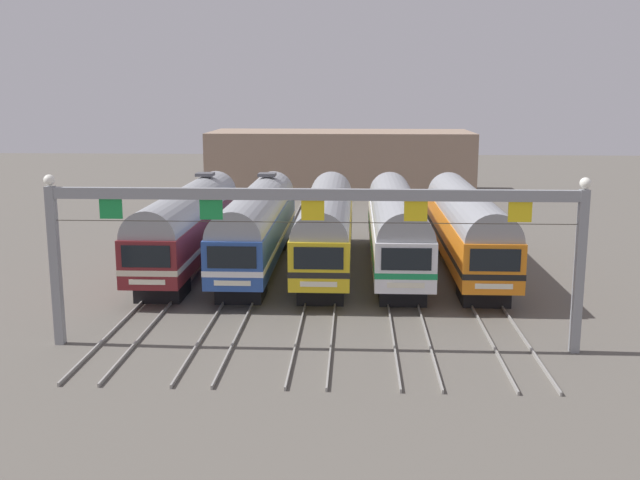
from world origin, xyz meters
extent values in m
plane|color=#5B564F|center=(0.00, 0.00, 0.00)|extent=(160.00, 160.00, 0.00)
cube|color=gray|center=(-8.70, 17.00, 0.07)|extent=(0.07, 70.00, 0.15)
cube|color=gray|center=(-7.27, 17.00, 0.07)|extent=(0.07, 70.00, 0.15)
cube|color=gray|center=(-4.71, 17.00, 0.07)|extent=(0.07, 70.00, 0.15)
cube|color=gray|center=(-3.28, 17.00, 0.07)|extent=(0.07, 70.00, 0.15)
cube|color=gray|center=(-0.72, 17.00, 0.07)|extent=(0.07, 70.00, 0.15)
cube|color=gray|center=(0.72, 17.00, 0.07)|extent=(0.07, 70.00, 0.15)
cube|color=gray|center=(3.28, 17.00, 0.07)|extent=(0.07, 70.00, 0.15)
cube|color=gray|center=(4.71, 17.00, 0.07)|extent=(0.07, 70.00, 0.15)
cube|color=gray|center=(7.27, 17.00, 0.07)|extent=(0.07, 70.00, 0.15)
cube|color=gray|center=(8.70, 17.00, 0.07)|extent=(0.07, 70.00, 0.15)
cube|color=maroon|center=(-7.99, 0.00, 2.23)|extent=(2.85, 18.00, 2.35)
cube|color=beige|center=(-7.99, 0.00, 1.87)|extent=(2.88, 18.02, 0.28)
cylinder|color=gray|center=(-7.99, 0.00, 3.40)|extent=(2.74, 17.64, 2.74)
cube|color=black|center=(-7.99, -9.02, 2.70)|extent=(2.28, 0.06, 1.03)
cube|color=silver|center=(-7.99, -9.02, 1.47)|extent=(1.71, 0.05, 0.24)
cube|color=black|center=(-7.99, -6.30, 0.53)|extent=(2.28, 2.60, 1.05)
cube|color=black|center=(-7.99, 6.30, 0.53)|extent=(2.28, 2.60, 1.05)
cube|color=#4C4C51|center=(-7.99, 5.04, 4.95)|extent=(1.10, 1.10, 0.20)
cube|color=#284C9E|center=(-3.99, 0.00, 2.23)|extent=(2.85, 18.00, 2.35)
cube|color=white|center=(-3.99, 0.00, 1.87)|extent=(2.88, 18.02, 0.28)
cylinder|color=gray|center=(-3.99, 0.00, 3.40)|extent=(2.74, 17.64, 2.74)
cube|color=black|center=(-3.99, -9.02, 2.70)|extent=(2.28, 0.06, 1.03)
cube|color=silver|center=(-3.99, -9.02, 1.47)|extent=(1.71, 0.05, 0.24)
cube|color=black|center=(-3.99, -6.30, 0.53)|extent=(2.28, 2.60, 1.05)
cube|color=black|center=(-3.99, 6.30, 0.53)|extent=(2.28, 2.60, 1.05)
cube|color=#4C4C51|center=(-3.99, 5.04, 4.95)|extent=(1.10, 1.10, 0.20)
cube|color=gold|center=(0.00, 0.00, 2.23)|extent=(2.85, 18.00, 2.35)
cube|color=black|center=(0.00, 0.00, 1.87)|extent=(2.88, 18.02, 0.28)
cylinder|color=gray|center=(0.00, 0.00, 3.40)|extent=(2.74, 17.64, 2.74)
cube|color=black|center=(0.00, -9.02, 2.70)|extent=(2.28, 0.06, 1.03)
cube|color=silver|center=(0.00, -9.02, 1.47)|extent=(1.71, 0.05, 0.24)
cube|color=black|center=(0.00, -6.30, 0.53)|extent=(2.28, 2.60, 1.05)
cube|color=black|center=(0.00, 6.30, 0.53)|extent=(2.28, 2.60, 1.05)
cube|color=white|center=(3.99, 0.00, 2.23)|extent=(2.85, 18.00, 2.35)
cube|color=#198C4C|center=(3.99, 0.00, 1.87)|extent=(2.88, 18.02, 0.28)
cylinder|color=gray|center=(3.99, 0.00, 3.40)|extent=(2.74, 17.64, 2.74)
cube|color=black|center=(3.99, -9.02, 2.70)|extent=(2.28, 0.06, 1.03)
cube|color=silver|center=(3.99, -9.02, 1.47)|extent=(1.71, 0.05, 0.24)
cube|color=black|center=(3.99, -6.30, 0.53)|extent=(2.28, 2.60, 1.05)
cube|color=black|center=(3.99, 6.30, 0.53)|extent=(2.28, 2.60, 1.05)
cube|color=orange|center=(7.99, 0.00, 2.23)|extent=(2.85, 18.00, 2.35)
cube|color=black|center=(7.99, 0.00, 1.87)|extent=(2.88, 18.02, 0.28)
cylinder|color=gray|center=(7.99, 0.00, 3.40)|extent=(2.74, 17.64, 2.74)
cube|color=black|center=(7.99, -9.02, 2.70)|extent=(2.28, 0.06, 1.03)
cube|color=silver|center=(7.99, -9.02, 1.47)|extent=(1.71, 0.05, 0.24)
cube|color=black|center=(7.99, -6.30, 0.53)|extent=(2.28, 2.60, 1.05)
cube|color=black|center=(7.99, 6.30, 0.53)|extent=(2.28, 2.60, 1.05)
cube|color=gray|center=(-10.39, -13.50, 3.25)|extent=(0.36, 0.36, 6.50)
cube|color=gray|center=(10.39, -13.50, 3.25)|extent=(0.36, 0.36, 6.50)
cube|color=gray|center=(0.00, -13.50, 6.25)|extent=(20.77, 0.32, 0.44)
cube|color=#198C3F|center=(-7.99, -13.50, 5.63)|extent=(0.90, 0.08, 0.80)
cube|color=#198C3F|center=(-3.99, -13.50, 5.63)|extent=(0.90, 0.08, 0.80)
cube|color=yellow|center=(0.00, -13.50, 5.63)|extent=(0.90, 0.08, 0.80)
cube|color=yellow|center=(3.99, -13.50, 5.63)|extent=(0.90, 0.08, 0.80)
cube|color=yellow|center=(7.99, -13.50, 5.63)|extent=(0.90, 0.08, 0.80)
sphere|color=white|center=(-10.39, -13.50, 6.75)|extent=(0.44, 0.44, 0.44)
sphere|color=white|center=(10.39, -13.50, 6.75)|extent=(0.44, 0.44, 0.44)
cylinder|color=#3F382D|center=(0.00, -13.50, 5.15)|extent=(20.77, 0.03, 0.03)
cube|color=gray|center=(0.12, 33.49, 3.11)|extent=(26.05, 10.00, 6.21)
camera|label=1|loc=(1.65, -42.09, 10.18)|focal=41.81mm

